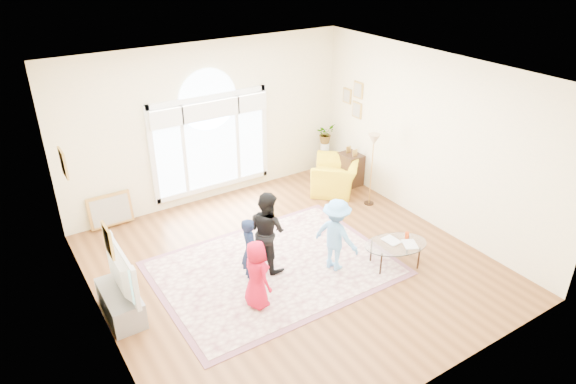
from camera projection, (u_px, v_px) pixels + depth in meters
ground at (292, 265)px, 8.59m from camera, size 6.00×6.00×0.00m
room_shell at (213, 128)px, 10.00m from camera, size 6.00×6.00×6.00m
area_rug at (275, 268)px, 8.50m from camera, size 3.60×2.60×0.02m
rug_border at (275, 268)px, 8.51m from camera, size 3.80×2.80×0.01m
tv_console at (121, 303)px, 7.39m from camera, size 0.45×1.00×0.42m
television at (115, 272)px, 7.15m from camera, size 0.18×1.18×0.68m
coffee_table at (396, 245)px, 8.42m from camera, size 1.22×0.96×0.54m
armchair at (335, 176)px, 10.90m from camera, size 1.40×1.41×0.69m
side_cabinet at (350, 169)px, 11.20m from camera, size 0.40×0.50×0.70m
floor_lamp at (374, 145)px, 9.94m from camera, size 0.30×0.30×1.51m
plant_pedestal at (325, 157)px, 11.79m from camera, size 0.20×0.20×0.70m
potted_plant at (325, 134)px, 11.53m from camera, size 0.47×0.43×0.45m
leaning_picture at (113, 226)px, 9.72m from camera, size 0.80×0.14×0.62m
child_red at (257, 274)px, 7.42m from camera, size 0.39×0.56×1.09m
child_navy at (250, 251)px, 7.92m from camera, size 0.39×0.48×1.13m
child_black at (267, 231)px, 8.23m from camera, size 0.66×0.77×1.37m
child_blue at (336, 235)px, 8.23m from camera, size 0.69×0.91×1.25m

